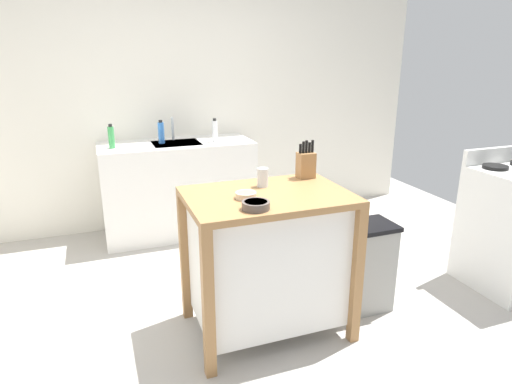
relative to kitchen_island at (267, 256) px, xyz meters
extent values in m
plane|color=#ADA8A0|center=(-0.08, 0.10, -0.52)|extent=(6.17, 6.17, 0.00)
cube|color=silver|center=(-0.08, 2.16, 0.78)|extent=(5.17, 0.10, 2.60)
cube|color=#9E7042|center=(0.00, 0.00, 0.39)|extent=(0.98, 0.68, 0.04)
cube|color=white|center=(0.00, 0.00, -0.02)|extent=(0.88, 0.58, 0.78)
cube|color=#9E7042|center=(-0.46, -0.31, -0.07)|extent=(0.06, 0.06, 0.88)
cube|color=#9E7042|center=(0.46, -0.31, -0.07)|extent=(0.06, 0.06, 0.88)
cube|color=#9E7042|center=(-0.46, 0.31, -0.07)|extent=(0.06, 0.06, 0.88)
cube|color=#9E7042|center=(0.46, 0.31, -0.07)|extent=(0.06, 0.06, 0.88)
cube|color=#9E7042|center=(0.37, 0.24, 0.49)|extent=(0.11, 0.09, 0.17)
cylinder|color=black|center=(0.32, 0.24, 0.61)|extent=(0.02, 0.02, 0.06)
cylinder|color=black|center=(0.35, 0.24, 0.62)|extent=(0.02, 0.02, 0.08)
cylinder|color=black|center=(0.37, 0.24, 0.62)|extent=(0.02, 0.02, 0.08)
cylinder|color=black|center=(0.39, 0.24, 0.61)|extent=(0.02, 0.02, 0.07)
cylinder|color=black|center=(0.41, 0.24, 0.62)|extent=(0.02, 0.02, 0.08)
cylinder|color=#564C47|center=(-0.16, -0.23, 0.43)|extent=(0.15, 0.15, 0.04)
cylinder|color=#342D2A|center=(-0.16, -0.23, 0.45)|extent=(0.12, 0.12, 0.01)
cylinder|color=beige|center=(-0.15, -0.04, 0.43)|extent=(0.12, 0.12, 0.04)
cylinder|color=gray|center=(-0.15, -0.04, 0.44)|extent=(0.10, 0.10, 0.01)
cylinder|color=silver|center=(0.02, 0.15, 0.47)|extent=(0.07, 0.07, 0.12)
cube|color=gray|center=(0.73, 0.00, -0.22)|extent=(0.34, 0.26, 0.60)
cube|color=black|center=(0.73, 0.00, 0.10)|extent=(0.36, 0.28, 0.03)
cube|color=white|center=(-0.22, 1.81, -0.06)|extent=(1.43, 0.60, 0.91)
cube|color=silver|center=(-0.22, 1.79, 0.38)|extent=(0.44, 0.36, 0.03)
cylinder|color=#B7BCC1|center=(-0.22, 1.95, 0.50)|extent=(0.02, 0.02, 0.22)
cylinder|color=white|center=(0.14, 1.72, 0.49)|extent=(0.05, 0.05, 0.20)
cylinder|color=black|center=(0.14, 1.72, 0.60)|extent=(0.03, 0.03, 0.02)
cylinder|color=green|center=(-0.79, 1.75, 0.49)|extent=(0.05, 0.05, 0.19)
cylinder|color=black|center=(-0.79, 1.75, 0.60)|extent=(0.03, 0.03, 0.02)
cylinder|color=blue|center=(-0.35, 1.82, 0.49)|extent=(0.06, 0.06, 0.19)
cylinder|color=black|center=(-0.35, 1.82, 0.60)|extent=(0.03, 0.03, 0.02)
cube|color=silver|center=(1.96, 0.17, 0.45)|extent=(0.60, 0.04, 0.12)
cylinder|color=black|center=(1.82, 0.03, 0.40)|extent=(0.18, 0.18, 0.02)
camera|label=1|loc=(-0.93, -2.33, 1.22)|focal=31.11mm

